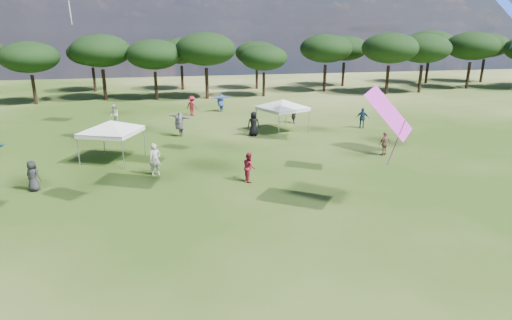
# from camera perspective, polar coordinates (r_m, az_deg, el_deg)

# --- Properties ---
(tree_line) EXTENTS (108.78, 17.63, 7.77)m
(tree_line) POSITION_cam_1_polar(r_m,az_deg,el_deg) (53.99, -8.02, 14.30)
(tree_line) COLOR black
(tree_line) RESTS_ON ground
(tent_left) EXTENTS (5.70, 5.70, 2.85)m
(tent_left) POSITION_cam_1_polar(r_m,az_deg,el_deg) (27.65, -18.85, 4.77)
(tent_left) COLOR gray
(tent_left) RESTS_ON ground
(tent_right) EXTENTS (5.92, 5.92, 2.91)m
(tent_right) POSITION_cam_1_polar(r_m,az_deg,el_deg) (33.86, 3.59, 7.87)
(tent_right) COLOR gray
(tent_right) RESTS_ON ground
(festival_crowd) EXTENTS (27.87, 21.80, 1.91)m
(festival_crowd) POSITION_cam_1_polar(r_m,az_deg,el_deg) (33.96, -8.44, 5.03)
(festival_crowd) COLOR navy
(festival_crowd) RESTS_ON ground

